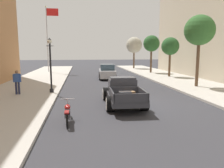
% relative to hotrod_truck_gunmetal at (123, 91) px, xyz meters
% --- Properties ---
extents(ground_plane, '(140.00, 140.00, 0.00)m').
position_rel_hotrod_truck_gunmetal_xyz_m(ground_plane, '(0.50, 0.05, -0.75)').
color(ground_plane, '#333338').
extents(sidewalk_left, '(5.50, 64.00, 0.15)m').
position_rel_hotrod_truck_gunmetal_xyz_m(sidewalk_left, '(-6.75, 0.05, -0.68)').
color(sidewalk_left, '#B7B2A8').
rests_on(sidewalk_left, ground).
extents(hotrod_truck_gunmetal, '(2.32, 5.00, 1.58)m').
position_rel_hotrod_truck_gunmetal_xyz_m(hotrod_truck_gunmetal, '(0.00, 0.00, 0.00)').
color(hotrod_truck_gunmetal, '#333338').
rests_on(hotrod_truck_gunmetal, ground).
extents(motorcycle_parked, '(0.62, 2.12, 0.93)m').
position_rel_hotrod_truck_gunmetal_xyz_m(motorcycle_parked, '(-3.01, -2.94, -0.31)').
color(motorcycle_parked, black).
rests_on(motorcycle_parked, ground).
extents(car_background_silver, '(2.11, 4.42, 1.65)m').
position_rel_hotrod_truck_gunmetal_xyz_m(car_background_silver, '(0.57, 12.01, 0.01)').
color(car_background_silver, '#B7B7BC').
rests_on(car_background_silver, ground).
extents(pedestrian_sidewalk_left, '(0.53, 0.22, 1.65)m').
position_rel_hotrod_truck_gunmetal_xyz_m(pedestrian_sidewalk_left, '(-6.69, 3.09, 0.33)').
color(pedestrian_sidewalk_left, '#232847').
rests_on(pedestrian_sidewalk_left, sidewalk_left).
extents(street_lamp_near, '(0.50, 0.32, 3.85)m').
position_rel_hotrod_truck_gunmetal_xyz_m(street_lamp_near, '(-4.50, 3.53, 1.63)').
color(street_lamp_near, black).
rests_on(street_lamp_near, sidewalk_left).
extents(flagpole, '(1.74, 0.16, 9.16)m').
position_rel_hotrod_truck_gunmetal_xyz_m(flagpole, '(-6.75, 19.90, 5.02)').
color(flagpole, '#B2B2B7').
rests_on(flagpole, sidewalk_left).
extents(street_tree_nearest, '(2.46, 2.46, 5.86)m').
position_rel_hotrod_truck_gunmetal_xyz_m(street_tree_nearest, '(7.28, 4.62, 3.98)').
color(street_tree_nearest, brown).
rests_on(street_tree_nearest, sidewalk_right).
extents(street_tree_second, '(2.04, 2.04, 4.54)m').
position_rel_hotrod_truck_gunmetal_xyz_m(street_tree_second, '(7.93, 11.86, 2.87)').
color(street_tree_second, brown).
rests_on(street_tree_second, sidewalk_right).
extents(street_tree_third, '(2.23, 2.23, 5.12)m').
position_rel_hotrod_truck_gunmetal_xyz_m(street_tree_third, '(7.34, 16.86, 3.35)').
color(street_tree_third, brown).
rests_on(street_tree_third, sidewalk_right).
extents(street_tree_farthest, '(2.74, 2.74, 5.40)m').
position_rel_hotrod_truck_gunmetal_xyz_m(street_tree_farthest, '(6.89, 24.82, 3.40)').
color(street_tree_farthest, brown).
rests_on(street_tree_farthest, sidewalk_right).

